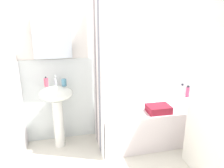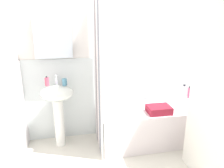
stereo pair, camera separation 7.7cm
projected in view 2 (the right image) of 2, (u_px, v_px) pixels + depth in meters
wall_back_tiled at (126, 60)px, 3.09m from camera, size 3.60×0.18×2.40m
sink at (58, 103)px, 2.81m from camera, size 0.44×0.34×0.88m
faucet at (56, 80)px, 2.80m from camera, size 0.03×0.12×0.12m
soap_dispenser at (47, 82)px, 2.74m from camera, size 0.05×0.05×0.13m
toothbrush_cup at (65, 82)px, 2.76m from camera, size 0.06×0.06×0.09m
bathtub at (154, 124)px, 3.05m from camera, size 1.59×0.67×0.52m
shower_curtain at (98, 78)px, 2.68m from camera, size 0.01×0.67×2.00m
lotion_bottle at (190, 92)px, 3.33m from camera, size 0.06×0.06×0.19m
conditioner_bottle at (184, 92)px, 3.29m from camera, size 0.05×0.05×0.23m
towel_folded at (159, 109)px, 2.79m from camera, size 0.32×0.24×0.10m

